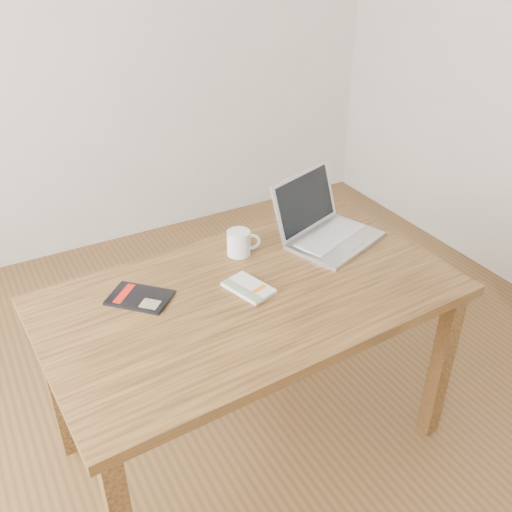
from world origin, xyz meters
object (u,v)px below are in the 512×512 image
black_guidebook (140,298)px  desk (252,312)px  laptop (325,226)px  coffee_mug (240,242)px  white_guidebook (249,288)px

black_guidebook → desk: bearing=-67.2°
laptop → coffee_mug: size_ratio=3.51×
desk → black_guidebook: 0.40m
desk → white_guidebook: 0.10m
black_guidebook → laptop: size_ratio=0.55×
desk → white_guidebook: white_guidebook is taller
black_guidebook → coffee_mug: size_ratio=1.91×
desk → coffee_mug: 0.30m
white_guidebook → laptop: 0.48m
laptop → desk: bearing=-176.2°
black_guidebook → laptop: (0.80, 0.04, 0.05)m
desk → coffee_mug: coffee_mug is taller
white_guidebook → coffee_mug: bearing=53.3°
desk → black_guidebook: bearing=154.2°
laptop → coffee_mug: laptop is taller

